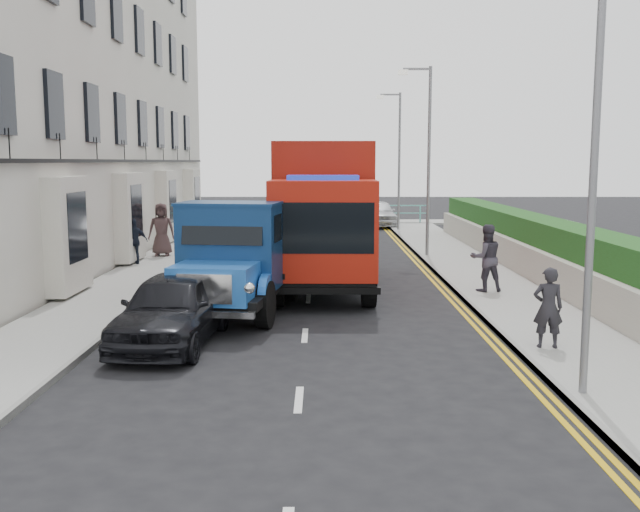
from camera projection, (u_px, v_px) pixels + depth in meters
The scene contains 22 objects.
ground at pixel (302, 363), 12.79m from camera, with size 120.00×120.00×0.00m, color black.
pavement_west at pixel (140, 278), 21.71m from camera, with size 2.40×38.00×0.12m, color gray.
pavement_east at pixel (484, 278), 21.69m from camera, with size 2.60×38.00×0.12m, color gray.
promenade at pixel (315, 222), 41.52m from camera, with size 30.00×2.50×0.12m, color gray.
sea_plane at pixel (318, 197), 72.26m from camera, with size 120.00×120.00×0.00m, color #4B5967.
terrace_west at pixel (39, 57), 24.74m from camera, with size 6.31×30.20×14.25m.
garden_east at pixel (548, 251), 21.58m from camera, with size 1.45×28.00×1.75m.
seafront_railing at pixel (315, 214), 40.66m from camera, with size 13.00×0.08×1.11m.
lamp_near at pixel (587, 133), 10.27m from camera, with size 1.23×0.18×7.00m.
lamp_mid at pixel (426, 150), 26.13m from camera, with size 1.23×0.18×7.00m.
lamp_far at pixel (397, 153), 36.04m from camera, with size 1.23×0.18×7.00m.
bedford_lorry at pixel (233, 266), 16.30m from camera, with size 2.91×5.79×2.64m.
red_lorry at pixel (324, 210), 20.54m from camera, with size 2.76×7.88×4.11m.
parked_car_front at pixel (172, 308), 14.02m from camera, with size 1.69×4.20×1.43m, color black.
parked_car_mid at pixel (222, 256), 21.96m from camera, with size 1.46×4.17×1.38m, color #5879BC.
parked_car_rear at pixel (247, 233), 28.27m from camera, with size 2.15×5.28×1.53m, color #B4B5B9.
seafront_car_left at pixel (284, 214), 37.44m from camera, with size 2.71×5.88×1.63m, color black.
seafront_car_right at pixel (378, 213), 39.45m from camera, with size 1.72×4.27×1.45m, color silver.
pedestrian_east_near at pixel (548, 308), 13.28m from camera, with size 0.56×0.36×1.52m, color black.
pedestrian_east_far at pixel (486, 258), 19.07m from camera, with size 0.88×0.68×1.80m, color #383440.
pedestrian_west_near at pixel (134, 241), 24.10m from camera, with size 0.91×0.38×1.56m, color black.
pedestrian_west_far at pixel (161, 230), 26.19m from camera, with size 0.95×0.62×1.95m, color #3E2D2D.
Camera 1 is at (0.34, -12.42, 3.59)m, focal length 40.00 mm.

